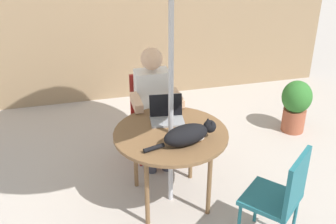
{
  "coord_description": "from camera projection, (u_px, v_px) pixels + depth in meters",
  "views": [
    {
      "loc": [
        -0.79,
        -3.08,
        2.6
      ],
      "look_at": [
        0.0,
        0.1,
        0.88
      ],
      "focal_mm": 45.48,
      "sensor_mm": 36.0,
      "label": 1
    }
  ],
  "objects": [
    {
      "name": "cat",
      "position": [
        189.0,
        134.0,
        3.5
      ],
      "size": [
        0.65,
        0.28,
        0.17
      ],
      "color": "black",
      "rests_on": "patio_table"
    },
    {
      "name": "chair_empty",
      "position": [
        282.0,
        194.0,
        3.26
      ],
      "size": [
        0.56,
        0.56,
        0.9
      ],
      "color": "#1E606B",
      "rests_on": "ground"
    },
    {
      "name": "fence_back",
      "position": [
        127.0,
        27.0,
        5.58
      ],
      "size": [
        5.63,
        0.08,
        1.98
      ],
      "primitive_type": "cube",
      "color": "#937756",
      "rests_on": "ground"
    },
    {
      "name": "patio_table",
      "position": [
        171.0,
        139.0,
        3.71
      ],
      "size": [
        1.0,
        1.0,
        0.73
      ],
      "color": "brown",
      "rests_on": "ground"
    },
    {
      "name": "potted_plant_near_fence",
      "position": [
        296.0,
        104.0,
        5.0
      ],
      "size": [
        0.35,
        0.35,
        0.64
      ],
      "color": "#9E5138",
      "rests_on": "ground"
    },
    {
      "name": "person_seated",
      "position": [
        154.0,
        101.0,
        4.3
      ],
      "size": [
        0.48,
        0.48,
        1.24
      ],
      "color": "white",
      "rests_on": "ground"
    },
    {
      "name": "laptop",
      "position": [
        166.0,
        113.0,
        3.88
      ],
      "size": [
        0.33,
        0.28,
        0.21
      ],
      "color": "gray",
      "rests_on": "patio_table"
    },
    {
      "name": "ground_plane",
      "position": [
        171.0,
        199.0,
        4.02
      ],
      "size": [
        14.0,
        14.0,
        0.0
      ],
      "primitive_type": "plane",
      "color": "#ADA399"
    },
    {
      "name": "chair_occupied",
      "position": [
        151.0,
        109.0,
        4.52
      ],
      "size": [
        0.4,
        0.4,
        0.9
      ],
      "color": "maroon",
      "rests_on": "ground"
    }
  ]
}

